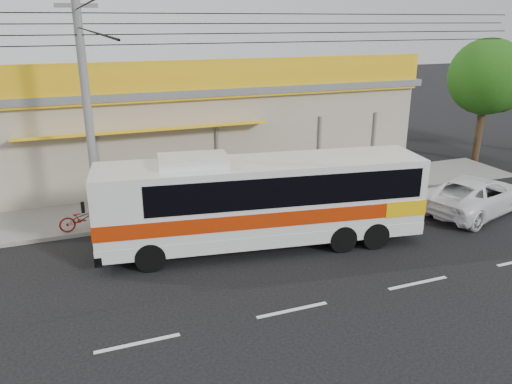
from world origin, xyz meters
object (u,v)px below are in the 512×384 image
Objects in this scene: coach_bus at (267,197)px; motorbike_red at (83,218)px; white_car at (476,195)px; utility_pole at (78,28)px; tree_near at (489,79)px.

coach_bus is 6.58× the size of motorbike_red.
motorbike_red is at bearing 60.38° from white_car.
utility_pole reaches higher than coach_bus.
motorbike_red is (-5.70, 3.26, -1.17)m from coach_bus.
motorbike_red is 0.32× the size of white_car.
tree_near is (19.79, 3.06, -2.65)m from utility_pole.
coach_bus is 15.94m from tree_near.
white_car is at bearing -11.23° from utility_pole.
coach_bus is at bearing 72.91° from white_car.
tree_near is (5.76, 5.84, 3.62)m from white_car.
utility_pole is 20.20m from tree_near.
coach_bus reaches higher than white_car.
motorbike_red is at bearing 158.55° from coach_bus.
tree_near reaches higher than motorbike_red.
coach_bus is at bearing -28.06° from utility_pole.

